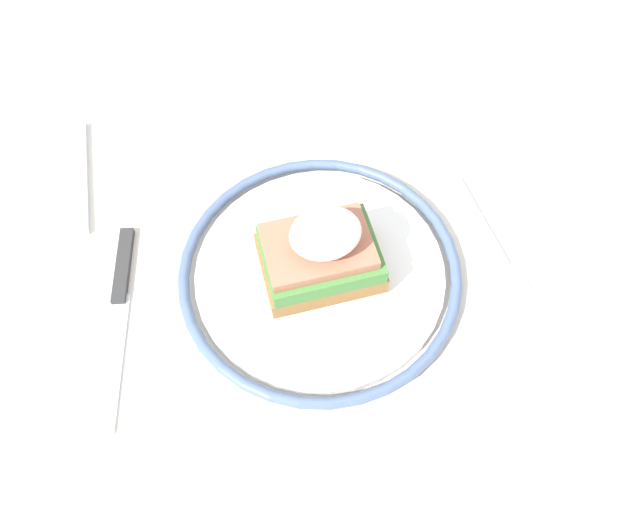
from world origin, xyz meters
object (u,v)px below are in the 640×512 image
(plate, at_px, (320,272))
(fork, at_px, (492,244))
(sandwich, at_px, (321,251))
(knife, at_px, (118,306))
(napkin, at_px, (18,187))

(plate, xyz_separation_m, fork, (-0.16, 0.01, -0.01))
(plate, distance_m, fork, 0.16)
(plate, bearing_deg, sandwich, 98.57)
(knife, relative_size, napkin, 1.36)
(fork, xyz_separation_m, napkin, (0.42, -0.18, 0.00))
(sandwich, xyz_separation_m, knife, (0.18, -0.02, -0.04))
(plate, relative_size, knife, 1.33)
(plate, bearing_deg, napkin, -33.11)
(sandwich, xyz_separation_m, fork, (-0.16, 0.01, -0.04))
(sandwich, distance_m, fork, 0.17)
(plate, xyz_separation_m, napkin, (0.26, -0.17, -0.00))
(sandwich, bearing_deg, plate, -81.43)
(sandwich, relative_size, fork, 0.72)
(sandwich, bearing_deg, napkin, -33.43)
(knife, xyz_separation_m, napkin, (0.08, -0.15, 0.00))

